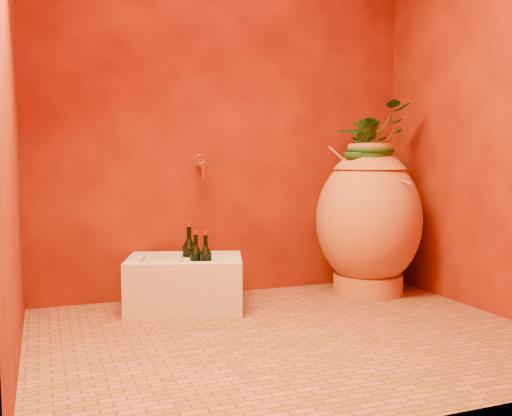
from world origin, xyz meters
name	(u,v)px	position (x,y,z in m)	size (l,w,h in m)	color
floor	(290,336)	(0.00, 0.00, 0.00)	(2.50, 2.50, 0.00)	#9B4B33
wall_back	(227,101)	(0.00, 1.00, 1.25)	(2.50, 0.02, 2.50)	#4F0B04
wall_left	(8,67)	(-1.25, 0.00, 1.25)	(0.02, 2.00, 2.50)	#4F0B04
wall_right	(496,92)	(1.25, 0.00, 1.25)	(0.02, 2.00, 2.50)	#4F0B04
amphora	(369,219)	(0.85, 0.65, 0.49)	(0.75, 0.75, 0.98)	#B46232
stone_basin	(185,284)	(-0.37, 0.69, 0.15)	(0.76, 0.64, 0.31)	#C0B79F
wine_bottle_a	(196,263)	(-0.31, 0.65, 0.28)	(0.07, 0.07, 0.30)	black
wine_bottle_b	(206,264)	(-0.27, 0.59, 0.28)	(0.07, 0.07, 0.30)	black
wine_bottle_c	(189,259)	(-0.34, 0.70, 0.29)	(0.08, 0.08, 0.34)	black
wall_tap	(201,165)	(-0.20, 0.92, 0.84)	(0.07, 0.14, 0.15)	#A67626
plant_main	(371,142)	(0.85, 0.64, 0.99)	(0.46, 0.40, 0.51)	#1A481A
plant_side	(361,148)	(0.76, 0.61, 0.95)	(0.21, 0.17, 0.39)	#1A481A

